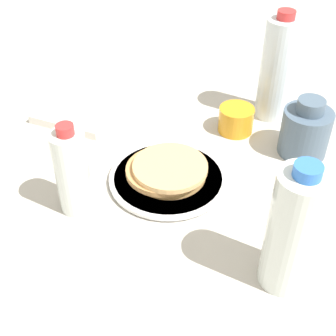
% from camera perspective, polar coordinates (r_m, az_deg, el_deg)
% --- Properties ---
extents(ground_plane, '(4.00, 4.00, 0.00)m').
position_cam_1_polar(ground_plane, '(0.92, -1.71, -1.89)').
color(ground_plane, '#BCB7AD').
extents(plate, '(0.23, 0.23, 0.01)m').
position_cam_1_polar(plate, '(0.92, 0.00, -1.25)').
color(plate, white).
rests_on(plate, ground_plane).
extents(pancake_stack, '(0.16, 0.16, 0.03)m').
position_cam_1_polar(pancake_stack, '(0.91, -0.07, -0.27)').
color(pancake_stack, tan).
rests_on(pancake_stack, plate).
extents(juice_glass, '(0.08, 0.08, 0.06)m').
position_cam_1_polar(juice_glass, '(1.06, 8.29, 5.86)').
color(juice_glass, orange).
rests_on(juice_glass, ground_plane).
extents(cream_jug, '(0.10, 0.10, 0.13)m').
position_cam_1_polar(cream_jug, '(1.01, 16.42, 4.42)').
color(cream_jug, '#4C6075').
rests_on(cream_jug, ground_plane).
extents(water_bottle_near, '(0.08, 0.08, 0.25)m').
position_cam_1_polar(water_bottle_near, '(1.09, 13.20, 11.67)').
color(water_bottle_near, silver).
rests_on(water_bottle_near, ground_plane).
extents(water_bottle_mid, '(0.08, 0.08, 0.23)m').
position_cam_1_polar(water_bottle_mid, '(0.71, 15.00, -7.41)').
color(water_bottle_mid, silver).
rests_on(water_bottle_mid, ground_plane).
extents(water_bottle_far, '(0.06, 0.06, 0.18)m').
position_cam_1_polar(water_bottle_far, '(0.83, -11.62, -0.44)').
color(water_bottle_far, silver).
rests_on(water_bottle_far, ground_plane).
extents(napkin, '(0.18, 0.11, 0.02)m').
position_cam_1_polar(napkin, '(1.11, -11.49, 6.08)').
color(napkin, white).
rests_on(napkin, ground_plane).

